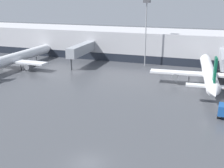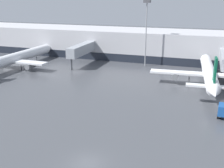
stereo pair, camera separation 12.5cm
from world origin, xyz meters
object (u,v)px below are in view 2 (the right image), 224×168
at_px(service_truck_2, 224,109).
at_px(apron_light_mast_1, 147,15).
at_px(parked_jet_0, 12,59).
at_px(parked_jet_1, 209,73).

relative_size(service_truck_2, apron_light_mast_1, 0.23).
xyz_separation_m(parked_jet_0, apron_light_mast_1, (34.29, 14.98, 11.83)).
bearing_deg(service_truck_2, parked_jet_1, 13.92).
distance_m(parked_jet_1, apron_light_mast_1, 25.38).
height_order(service_truck_2, apron_light_mast_1, apron_light_mast_1).
bearing_deg(apron_light_mast_1, service_truck_2, -56.85).
bearing_deg(parked_jet_1, parked_jet_0, 86.50).
xyz_separation_m(parked_jet_0, service_truck_2, (54.55, -16.03, -1.27)).
bearing_deg(parked_jet_1, service_truck_2, -175.01).
bearing_deg(parked_jet_0, parked_jet_1, -87.56).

